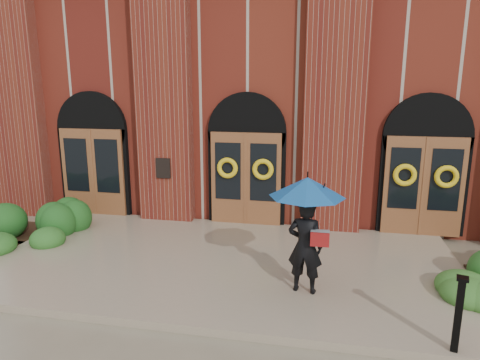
# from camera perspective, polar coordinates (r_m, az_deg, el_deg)

# --- Properties ---
(ground) EXTENTS (90.00, 90.00, 0.00)m
(ground) POSITION_cam_1_polar(r_m,az_deg,el_deg) (9.43, -2.36, -11.77)
(ground) COLOR gray
(ground) RESTS_ON ground
(landing) EXTENTS (10.00, 5.30, 0.15)m
(landing) POSITION_cam_1_polar(r_m,az_deg,el_deg) (9.53, -2.15, -10.99)
(landing) COLOR gray
(landing) RESTS_ON ground
(church_building) EXTENTS (16.20, 12.53, 7.00)m
(church_building) POSITION_cam_1_polar(r_m,az_deg,el_deg) (17.23, 4.61, 11.40)
(church_building) COLOR maroon
(church_building) RESTS_ON ground
(man_with_umbrella) EXTENTS (1.53, 1.53, 2.16)m
(man_with_umbrella) POSITION_cam_1_polar(r_m,az_deg,el_deg) (7.72, 8.86, -4.35)
(man_with_umbrella) COLOR black
(man_with_umbrella) RESTS_ON landing
(metal_post) EXTENTS (0.19, 0.19, 1.15)m
(metal_post) POSITION_cam_1_polar(r_m,az_deg,el_deg) (7.04, 27.11, -15.48)
(metal_post) COLOR black
(metal_post) RESTS_ON landing
(hedge_wall_left) EXTENTS (3.43, 1.37, 0.88)m
(hedge_wall_left) POSITION_cam_1_polar(r_m,az_deg,el_deg) (12.43, -25.09, -4.69)
(hedge_wall_left) COLOR #1B4A18
(hedge_wall_left) RESTS_ON ground
(hedge_front_left) EXTENTS (1.50, 1.29, 0.53)m
(hedge_front_left) POSITION_cam_1_polar(r_m,az_deg,el_deg) (11.41, -28.65, -7.50)
(hedge_front_left) COLOR #26591E
(hedge_front_left) RESTS_ON ground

